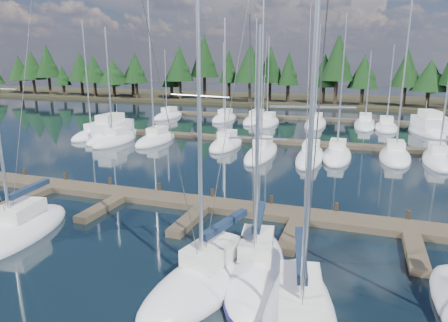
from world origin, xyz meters
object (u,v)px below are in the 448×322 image
at_px(motor_yacht_left, 114,134).
at_px(motor_yacht_right, 427,129).
at_px(main_dock, 203,207).
at_px(front_sailboat_2, 18,230).
at_px(front_sailboat_3, 208,277).
at_px(front_sailboat_4, 255,269).

bearing_deg(motor_yacht_left, motor_yacht_right, 24.72).
xyz_separation_m(main_dock, motor_yacht_right, (17.12, 35.47, 0.34)).
height_order(motor_yacht_left, motor_yacht_right, motor_yacht_left).
relative_size(front_sailboat_2, front_sailboat_3, 0.99).
distance_m(main_dock, front_sailboat_3, 8.58).
xyz_separation_m(motor_yacht_left, motor_yacht_right, (36.47, 16.78, -0.00)).
bearing_deg(front_sailboat_2, motor_yacht_right, 59.19).
bearing_deg(motor_yacht_left, main_dock, -44.01).
bearing_deg(front_sailboat_3, motor_yacht_right, 72.44).
xyz_separation_m(front_sailboat_3, front_sailboat_4, (1.72, 1.35, -0.02)).
height_order(main_dock, front_sailboat_3, front_sailboat_3).
bearing_deg(front_sailboat_3, motor_yacht_left, 130.59).
relative_size(front_sailboat_4, motor_yacht_left, 1.13).
bearing_deg(motor_yacht_left, front_sailboat_3, -49.41).
height_order(front_sailboat_3, motor_yacht_right, front_sailboat_3).
height_order(main_dock, front_sailboat_4, front_sailboat_4).
xyz_separation_m(front_sailboat_2, motor_yacht_right, (25.20, 42.25, 0.25)).
bearing_deg(motor_yacht_right, front_sailboat_3, -107.56).
distance_m(front_sailboat_2, motor_yacht_left, 27.85).
bearing_deg(motor_yacht_right, front_sailboat_2, -120.81).
bearing_deg(front_sailboat_4, motor_yacht_left, 134.15).
relative_size(front_sailboat_3, front_sailboat_4, 1.28).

